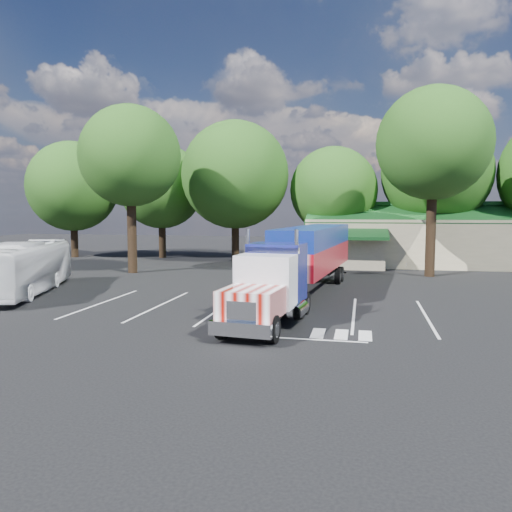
% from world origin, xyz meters
% --- Properties ---
extents(ground, '(120.00, 120.00, 0.00)m').
position_xyz_m(ground, '(0.00, 0.00, 0.00)').
color(ground, black).
rests_on(ground, ground).
extents(event_hall, '(24.20, 14.12, 5.55)m').
position_xyz_m(event_hall, '(13.74, 17.81, 2.21)').
color(event_hall, '#C7B994').
rests_on(event_hall, ground).
extents(tree_row_a, '(9.00, 9.00, 11.68)m').
position_xyz_m(tree_row_a, '(-22.00, 16.50, 7.16)').
color(tree_row_a, black).
rests_on(tree_row_a, ground).
extents(tree_row_b, '(8.40, 8.40, 11.35)m').
position_xyz_m(tree_row_b, '(-13.00, 17.80, 7.13)').
color(tree_row_b, black).
rests_on(tree_row_b, ground).
extents(tree_row_c, '(10.00, 10.00, 13.05)m').
position_xyz_m(tree_row_c, '(-5.00, 16.20, 8.04)').
color(tree_row_c, black).
rests_on(tree_row_c, ground).
extents(tree_row_d, '(8.00, 8.00, 10.60)m').
position_xyz_m(tree_row_d, '(4.00, 17.50, 6.58)').
color(tree_row_d, black).
rests_on(tree_row_d, ground).
extents(tree_row_e, '(9.60, 9.60, 12.90)m').
position_xyz_m(tree_row_e, '(13.00, 18.00, 8.09)').
color(tree_row_e, black).
rests_on(tree_row_e, ground).
extents(tree_near_left, '(7.60, 7.60, 12.65)m').
position_xyz_m(tree_near_left, '(-10.50, 6.00, 8.81)').
color(tree_near_left, black).
rests_on(tree_near_left, ground).
extents(tree_near_right, '(8.00, 8.00, 13.50)m').
position_xyz_m(tree_near_right, '(11.50, 8.50, 9.46)').
color(tree_near_right, black).
rests_on(tree_near_right, ground).
extents(semi_truck, '(4.41, 19.20, 3.99)m').
position_xyz_m(semi_truck, '(3.65, -2.17, 2.26)').
color(semi_truck, black).
rests_on(semi_truck, ground).
extents(woman, '(0.44, 0.59, 1.50)m').
position_xyz_m(woman, '(1.60, 0.00, 0.75)').
color(woman, black).
rests_on(woman, ground).
extents(bicycle, '(0.99, 1.83, 0.91)m').
position_xyz_m(bicycle, '(1.80, 1.18, 0.46)').
color(bicycle, black).
rests_on(bicycle, ground).
extents(tour_bus, '(5.80, 10.92, 2.98)m').
position_xyz_m(tour_bus, '(-12.22, -4.18, 1.49)').
color(tour_bus, silver).
rests_on(tour_bus, ground).
extents(silver_sedan, '(4.68, 3.02, 1.46)m').
position_xyz_m(silver_sedan, '(8.45, 14.00, 0.73)').
color(silver_sedan, '#9FA1A7').
rests_on(silver_sedan, ground).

